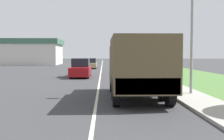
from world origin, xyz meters
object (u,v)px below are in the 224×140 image
object	(u,v)px
car_nearest_ahead	(81,69)
lamp_post	(188,13)
military_truck	(137,64)
car_second_ahead	(90,64)

from	to	relation	value
car_nearest_ahead	lamp_post	world-z (taller)	lamp_post
car_nearest_ahead	lamp_post	distance (m)	13.70
military_truck	lamp_post	size ratio (longest dim) A/B	1.03
military_truck	car_second_ahead	xyz separation A→B (m)	(-3.53, 28.02, -0.94)
car_second_ahead	lamp_post	bearing A→B (deg)	-77.28
military_truck	lamp_post	distance (m)	3.72
military_truck	car_nearest_ahead	world-z (taller)	military_truck
car_nearest_ahead	lamp_post	xyz separation A→B (m)	(6.30, -11.68, 3.37)
car_nearest_ahead	car_second_ahead	distance (m)	15.59
military_truck	lamp_post	xyz separation A→B (m)	(2.62, 0.75, 2.52)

